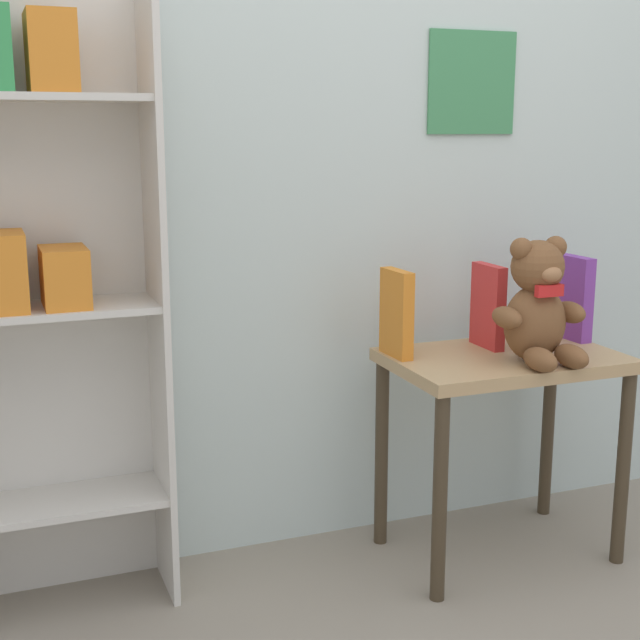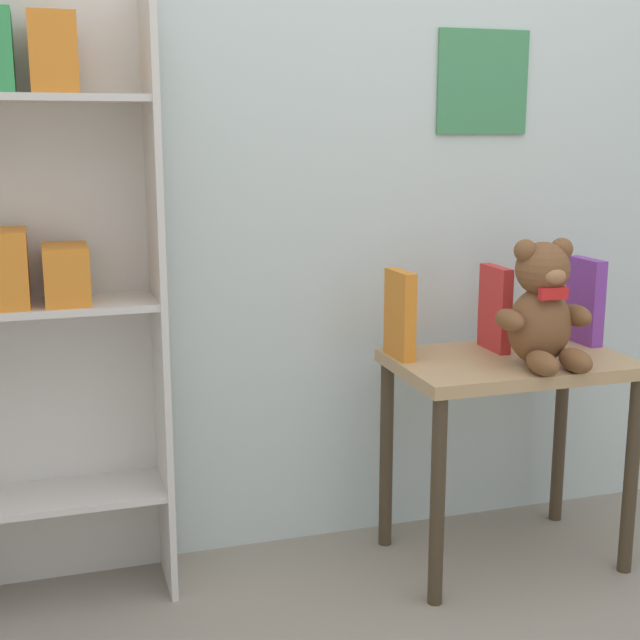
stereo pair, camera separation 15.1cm
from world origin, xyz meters
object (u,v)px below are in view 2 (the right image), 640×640
Objects in this scene: bookshelf_side at (35,267)px; display_table at (508,391)px; teddy_bear at (543,309)px; book_standing_purple at (585,301)px; book_standing_red at (495,308)px; book_standing_orange at (400,314)px.

display_table is (1.27, -0.19, -0.39)m from bookshelf_side.
teddy_bear is (0.04, -0.10, 0.26)m from display_table.
display_table is 0.39m from book_standing_purple.
teddy_bear is 1.41× the size of book_standing_red.
display_table is at bearing -20.36° from book_standing_orange.
book_standing_purple is at bearing -0.39° from book_standing_red.
bookshelf_side is 6.54× the size of book_standing_red.
bookshelf_side reaches higher than book_standing_red.
book_standing_red is (-0.04, 0.20, -0.03)m from teddy_bear.
bookshelf_side is at bearing 173.86° from book_standing_purple.
teddy_bear is 1.35× the size of book_standing_purple.
book_standing_red is at bearing 176.86° from book_standing_purple.
bookshelf_side is 2.45× the size of display_table.
book_standing_orange reaches higher than display_table.
book_standing_purple is (1.57, -0.10, -0.16)m from bookshelf_side.
teddy_bear reaches higher than display_table.
display_table is 0.24m from book_standing_red.
bookshelf_side is at bearing 172.09° from book_standing_orange.
book_standing_orange is (0.97, -0.10, -0.17)m from bookshelf_side.
bookshelf_side reaches higher than teddy_bear.
book_standing_red is 0.96× the size of book_standing_purple.
bookshelf_side is 0.99m from book_standing_orange.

